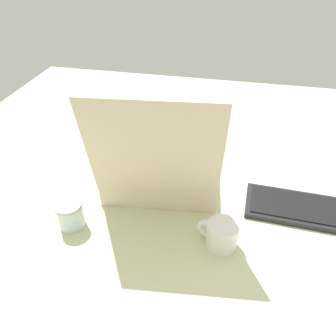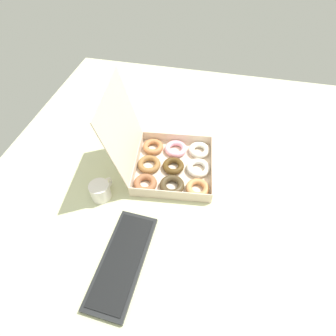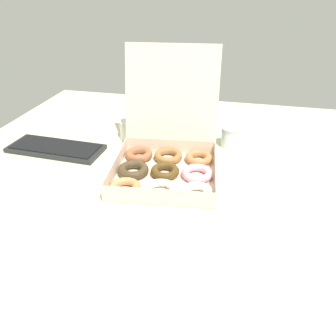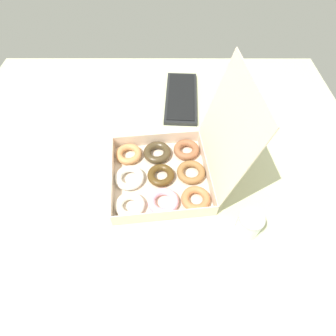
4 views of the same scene
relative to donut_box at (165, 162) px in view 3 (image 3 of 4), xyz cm
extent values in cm
cube|color=beige|center=(3.94, -5.50, -5.40)|extent=(180.00, 180.00, 2.00)
cube|color=beige|center=(0.52, -2.66, -4.20)|extent=(40.14, 40.14, 0.40)
cube|color=beige|center=(-17.35, -4.64, -1.12)|extent=(4.40, 36.18, 5.76)
cube|color=beige|center=(18.39, -0.68, -1.12)|extent=(4.40, 36.18, 5.76)
cube|color=beige|center=(2.50, -20.53, -1.12)|extent=(35.39, 4.31, 5.76)
cube|color=beige|center=(-1.46, 15.21, -1.12)|extent=(35.39, 4.31, 5.76)
cube|color=beige|center=(-1.94, 19.63, 19.43)|extent=(37.12, 12.82, 35.45)
torus|color=tan|center=(-10.16, -15.80, -2.51)|extent=(12.51, 12.51, 2.81)
torus|color=silver|center=(1.73, -14.41, -2.51)|extent=(15.98, 15.98, 2.74)
torus|color=white|center=(13.73, -13.18, -2.51)|extent=(11.84, 11.84, 2.86)
torus|color=#43351F|center=(-11.01, -4.17, -2.51)|extent=(12.52, 12.52, 3.11)
torus|color=#4E3615|center=(0.49, -2.43, -2.51)|extent=(14.05, 14.05, 2.79)
torus|color=#F5A5BD|center=(12.10, -1.39, -2.51)|extent=(14.16, 14.16, 2.76)
torus|color=#915939|center=(-12.54, 7.94, -2.51)|extent=(14.71, 14.71, 3.01)
torus|color=olive|center=(-0.97, 9.24, -2.51)|extent=(15.04, 15.04, 2.72)
torus|color=#B77344|center=(11.01, 10.31, -2.51)|extent=(14.60, 14.60, 2.85)
cube|color=black|center=(-48.38, 6.83, -3.50)|extent=(40.09, 17.29, 1.80)
cube|color=black|center=(-48.38, 6.83, -2.40)|extent=(36.82, 14.68, 0.40)
cylinder|color=white|center=(-22.23, 25.54, -0.39)|extent=(8.67, 8.67, 8.03)
torus|color=white|center=(-17.86, 23.97, -0.39)|extent=(6.23, 3.51, 6.05)
cylinder|color=black|center=(-22.23, 25.54, 2.18)|extent=(7.63, 7.63, 0.48)
cylinder|color=silver|center=(21.94, 26.89, -0.64)|extent=(7.72, 7.72, 7.53)
cylinder|color=#B2B2B7|center=(21.94, 26.89, 3.63)|extent=(8.10, 8.10, 1.00)
camera|label=1|loc=(-20.21, 87.85, 68.29)|focal=35.00mm
camera|label=2|loc=(-80.29, -17.40, 93.38)|focal=28.00mm
camera|label=3|loc=(23.95, -101.31, 58.48)|focal=35.00mm
camera|label=4|loc=(59.44, 0.37, 79.05)|focal=28.00mm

